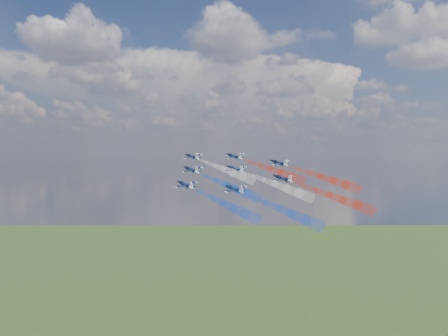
# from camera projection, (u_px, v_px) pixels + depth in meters

# --- Properties ---
(jet_lead) EXTENTS (13.15, 13.06, 6.28)m
(jet_lead) POSITION_uv_depth(u_px,v_px,m) (192.00, 157.00, 186.81)
(jet_lead) COLOR black
(trail_lead) EXTENTS (26.35, 22.99, 10.53)m
(trail_lead) POSITION_uv_depth(u_px,v_px,m) (223.00, 169.00, 171.22)
(trail_lead) COLOR white
(jet_inner_left) EXTENTS (13.15, 13.06, 6.28)m
(jet_inner_left) POSITION_uv_depth(u_px,v_px,m) (191.00, 170.00, 171.47)
(jet_inner_left) COLOR black
(trail_inner_left) EXTENTS (26.35, 22.99, 10.53)m
(trail_inner_left) POSITION_uv_depth(u_px,v_px,m) (226.00, 185.00, 155.88)
(trail_inner_left) COLOR blue
(jet_inner_right) EXTENTS (13.15, 13.06, 6.28)m
(jet_inner_right) POSITION_uv_depth(u_px,v_px,m) (234.00, 156.00, 184.84)
(jet_inner_right) COLOR black
(trail_inner_right) EXTENTS (26.35, 22.99, 10.53)m
(trail_inner_right) POSITION_uv_depth(u_px,v_px,m) (270.00, 169.00, 169.24)
(trail_inner_right) COLOR red
(jet_outer_left) EXTENTS (13.15, 13.06, 6.28)m
(jet_outer_left) POSITION_uv_depth(u_px,v_px,m) (185.00, 185.00, 158.12)
(jet_outer_left) COLOR black
(trail_outer_left) EXTENTS (26.35, 22.99, 10.53)m
(trail_outer_left) POSITION_uv_depth(u_px,v_px,m) (222.00, 203.00, 142.53)
(trail_outer_left) COLOR blue
(jet_center_third) EXTENTS (13.15, 13.06, 6.28)m
(jet_center_third) POSITION_uv_depth(u_px,v_px,m) (235.00, 169.00, 169.71)
(jet_center_third) COLOR black
(trail_center_third) EXTENTS (26.35, 22.99, 10.53)m
(trail_center_third) POSITION_uv_depth(u_px,v_px,m) (275.00, 184.00, 154.12)
(trail_center_third) COLOR white
(jet_outer_right) EXTENTS (13.15, 13.06, 6.28)m
(jet_outer_right) POSITION_uv_depth(u_px,v_px,m) (279.00, 163.00, 178.01)
(jet_outer_right) COLOR black
(trail_outer_right) EXTENTS (26.35, 22.99, 10.53)m
(trail_outer_right) POSITION_uv_depth(u_px,v_px,m) (321.00, 176.00, 162.41)
(trail_outer_right) COLOR red
(jet_rear_left) EXTENTS (13.15, 13.06, 6.28)m
(jet_rear_left) POSITION_uv_depth(u_px,v_px,m) (234.00, 189.00, 151.59)
(jet_rear_left) COLOR black
(trail_rear_left) EXTENTS (26.35, 22.99, 10.53)m
(trail_rear_left) POSITION_uv_depth(u_px,v_px,m) (278.00, 208.00, 136.00)
(trail_rear_left) COLOR blue
(jet_rear_right) EXTENTS (13.15, 13.06, 6.28)m
(jet_rear_right) POSITION_uv_depth(u_px,v_px,m) (283.00, 178.00, 162.59)
(jet_rear_right) COLOR black
(trail_rear_right) EXTENTS (26.35, 22.99, 10.53)m
(trail_rear_right) POSITION_uv_depth(u_px,v_px,m) (329.00, 195.00, 147.00)
(trail_rear_right) COLOR red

